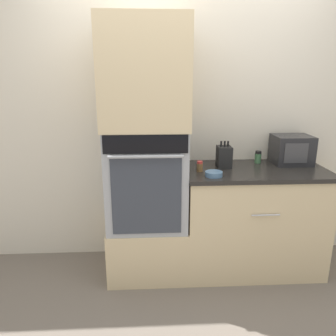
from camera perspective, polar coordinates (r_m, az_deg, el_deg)
ground_plane at (r=2.82m, az=3.64°, el=-20.10°), size 12.00×12.00×0.00m
wall_back at (r=2.93m, az=2.65°, el=7.98°), size 8.00×0.05×2.50m
oven_cabinet_base at (r=2.93m, az=-3.50°, el=-13.24°), size 0.65×0.60×0.45m
wall_oven at (r=2.68m, az=-3.72°, el=-1.49°), size 0.63×0.64×0.80m
oven_cabinet_upper at (r=2.56m, az=-4.06°, el=15.89°), size 0.65×0.60×0.80m
counter_unit at (r=2.96m, az=14.39°, el=-8.55°), size 1.17×0.63×0.91m
microwave at (r=3.03m, az=20.73°, el=3.01°), size 0.32×0.27×0.25m
knife_block at (r=2.77m, az=9.73°, el=1.98°), size 0.11×0.14×0.22m
bowl at (r=2.52m, az=7.97°, el=-1.02°), size 0.13×0.13×0.04m
condiment_jar_near at (r=2.98m, az=15.40°, el=1.84°), size 0.06×0.06×0.11m
condiment_jar_mid at (r=2.63m, az=5.54°, el=0.27°), size 0.05×0.05×0.08m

